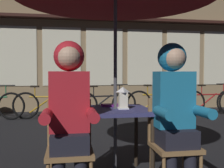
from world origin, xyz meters
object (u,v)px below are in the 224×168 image
object	(u,v)px
bicycle_fourth	(158,102)
book	(110,105)
person_right_hooded	(175,102)
person_left_hooded	(69,104)
lantern	(123,97)
bicycle_second	(47,105)
cafe_table	(115,118)
chair_left	(70,144)
chair_right	(172,139)
bicycle_fifth	(211,102)
bicycle_third	(105,104)

from	to	relation	value
bicycle_fourth	book	distance (m)	4.15
bicycle_fourth	book	bearing A→B (deg)	-117.00
person_right_hooded	person_left_hooded	bearing A→B (deg)	180.00
lantern	bicycle_second	xyz separation A→B (m)	(-1.07, 3.81, -0.51)
cafe_table	bicycle_fourth	bearing A→B (deg)	64.50
lantern	chair_left	xyz separation A→B (m)	(-0.55, -0.34, -0.37)
lantern	chair_left	world-z (taller)	lantern
bicycle_second	chair_right	bearing A→B (deg)	-70.36
person_left_hooded	bicycle_fifth	size ratio (longest dim) A/B	0.83
bicycle_second	bicycle_fifth	distance (m)	4.28
chair_right	person_right_hooded	world-z (taller)	person_right_hooded
person_left_hooded	bicycle_second	world-z (taller)	person_left_hooded
chair_right	person_left_hooded	size ratio (longest dim) A/B	0.62
chair_right	person_right_hooded	distance (m)	0.36
chair_left	person_left_hooded	world-z (taller)	person_left_hooded
lantern	chair_right	distance (m)	0.64
bicycle_third	bicycle_fourth	xyz separation A→B (m)	(1.45, 0.18, 0.00)
chair_left	book	bearing A→B (deg)	51.55
bicycle_third	bicycle_fifth	xyz separation A→B (m)	(2.88, 0.04, 0.00)
chair_left	bicycle_fifth	size ratio (longest dim) A/B	0.52
chair_left	book	world-z (taller)	chair_left
cafe_table	bicycle_second	world-z (taller)	bicycle_second
bicycle_second	bicycle_fifth	xyz separation A→B (m)	(4.28, -0.03, 0.00)
chair_right	bicycle_third	xyz separation A→B (m)	(-0.07, 4.08, -0.14)
cafe_table	book	distance (m)	0.24
chair_left	person_left_hooded	bearing A→B (deg)	-90.00
bicycle_fourth	person_right_hooded	bearing A→B (deg)	-107.68
chair_right	bicycle_third	distance (m)	4.08
person_right_hooded	bicycle_fourth	xyz separation A→B (m)	(1.38, 4.32, -0.50)
chair_left	person_right_hooded	world-z (taller)	person_right_hooded
lantern	book	world-z (taller)	lantern
person_left_hooded	bicycle_fourth	world-z (taller)	person_left_hooded
chair_right	bicycle_third	bearing A→B (deg)	91.03
chair_right	bicycle_fifth	distance (m)	4.98
bicycle_second	bicycle_third	bearing A→B (deg)	-2.75
bicycle_fourth	book	size ratio (longest dim) A/B	8.39
person_right_hooded	bicycle_second	xyz separation A→B (m)	(-1.48, 4.20, -0.50)
person_right_hooded	bicycle_second	distance (m)	4.48
person_left_hooded	person_right_hooded	bearing A→B (deg)	0.00
bicycle_fourth	book	xyz separation A→B (m)	(-1.88, -3.68, 0.41)
bicycle_second	book	xyz separation A→B (m)	(0.98, -3.56, 0.41)
person_left_hooded	book	distance (m)	0.79
book	person_left_hooded	bearing A→B (deg)	-127.23
lantern	bicycle_fifth	world-z (taller)	lantern
person_left_hooded	bicycle_third	world-z (taller)	person_left_hooded
lantern	bicycle_second	bearing A→B (deg)	105.74
bicycle_second	lantern	bearing A→B (deg)	-74.26
chair_left	bicycle_fifth	bearing A→B (deg)	47.54
person_right_hooded	book	xyz separation A→B (m)	(-0.50, 0.64, -0.09)
lantern	chair_right	bearing A→B (deg)	-39.56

